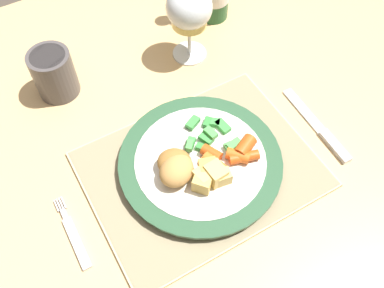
{
  "coord_description": "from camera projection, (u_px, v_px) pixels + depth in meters",
  "views": [
    {
      "loc": [
        -0.23,
        -0.44,
        1.36
      ],
      "look_at": [
        -0.04,
        -0.1,
        0.78
      ],
      "focal_mm": 40.0,
      "sensor_mm": 36.0,
      "label": 1
    }
  ],
  "objects": [
    {
      "name": "green_beans_pile",
      "position": [
        210.0,
        135.0,
        0.72
      ],
      "size": [
        0.09,
        0.1,
        0.02
      ],
      "color": "#338438",
      "rests_on": "dinner_plate"
    },
    {
      "name": "breaded_croquettes",
      "position": [
        176.0,
        167.0,
        0.67
      ],
      "size": [
        0.08,
        0.09,
        0.04
      ],
      "color": "tan",
      "rests_on": "dinner_plate"
    },
    {
      "name": "drinking_cup",
      "position": [
        54.0,
        73.0,
        0.78
      ],
      "size": [
        0.08,
        0.08,
        0.09
      ],
      "color": "#4C4747",
      "rests_on": "dining_table"
    },
    {
      "name": "fork",
      "position": [
        74.0,
        237.0,
        0.65
      ],
      "size": [
        0.01,
        0.13,
        0.01
      ],
      "color": "silver",
      "rests_on": "dining_table"
    },
    {
      "name": "glazed_carrots",
      "position": [
        229.0,
        158.0,
        0.69
      ],
      "size": [
        0.11,
        0.07,
        0.02
      ],
      "color": "orange",
      "rests_on": "dinner_plate"
    },
    {
      "name": "dinner_plate",
      "position": [
        200.0,
        162.0,
        0.71
      ],
      "size": [
        0.27,
        0.27,
        0.02
      ],
      "color": "silver",
      "rests_on": "placemat"
    },
    {
      "name": "roast_potatoes",
      "position": [
        211.0,
        175.0,
        0.67
      ],
      "size": [
        0.07,
        0.05,
        0.03
      ],
      "color": "#E5BC66",
      "rests_on": "dinner_plate"
    },
    {
      "name": "table_knife",
      "position": [
        321.0,
        131.0,
        0.76
      ],
      "size": [
        0.02,
        0.18,
        0.01
      ],
      "color": "silver",
      "rests_on": "dining_table"
    },
    {
      "name": "wine_glass",
      "position": [
        189.0,
        11.0,
        0.78
      ],
      "size": [
        0.09,
        0.09,
        0.16
      ],
      "color": "silver",
      "rests_on": "dining_table"
    },
    {
      "name": "dining_table",
      "position": [
        183.0,
        137.0,
        0.87
      ],
      "size": [
        1.21,
        0.9,
        0.74
      ],
      "color": "tan",
      "rests_on": "ground"
    },
    {
      "name": "placemat",
      "position": [
        201.0,
        169.0,
        0.71
      ],
      "size": [
        0.37,
        0.28,
        0.01
      ],
      "color": "#CCB789",
      "rests_on": "dining_table"
    },
    {
      "name": "ground_plane",
      "position": [
        187.0,
        249.0,
        1.41
      ],
      "size": [
        6.0,
        6.0,
        0.0
      ],
      "primitive_type": "plane",
      "color": "#4C4238"
    }
  ]
}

